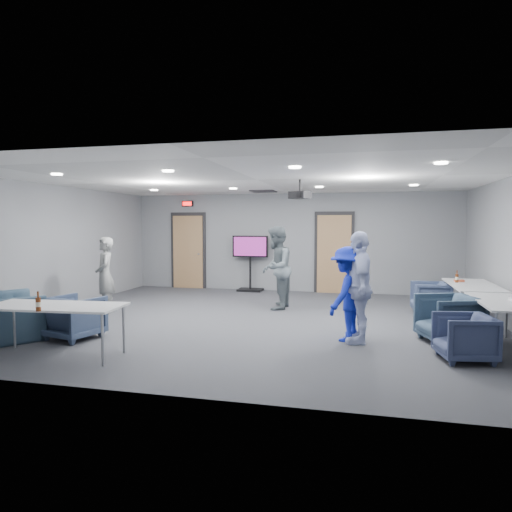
% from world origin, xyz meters
% --- Properties ---
extents(floor, '(9.00, 9.00, 0.00)m').
position_xyz_m(floor, '(0.00, 0.00, 0.00)').
color(floor, '#323439').
rests_on(floor, ground).
extents(ceiling, '(9.00, 9.00, 0.00)m').
position_xyz_m(ceiling, '(0.00, 0.00, 2.70)').
color(ceiling, white).
rests_on(ceiling, wall_back).
extents(wall_back, '(9.00, 0.02, 2.70)m').
position_xyz_m(wall_back, '(0.00, 4.00, 1.35)').
color(wall_back, slate).
rests_on(wall_back, floor).
extents(wall_front, '(9.00, 0.02, 2.70)m').
position_xyz_m(wall_front, '(0.00, -4.00, 1.35)').
color(wall_front, slate).
rests_on(wall_front, floor).
extents(wall_left, '(0.02, 8.00, 2.70)m').
position_xyz_m(wall_left, '(-4.50, 0.00, 1.35)').
color(wall_left, slate).
rests_on(wall_left, floor).
extents(door_left, '(1.06, 0.17, 2.24)m').
position_xyz_m(door_left, '(-3.00, 3.95, 1.07)').
color(door_left, black).
rests_on(door_left, wall_back).
extents(door_right, '(1.06, 0.17, 2.24)m').
position_xyz_m(door_right, '(1.20, 3.95, 1.07)').
color(door_right, black).
rests_on(door_right, wall_back).
extents(exit_sign, '(0.32, 0.08, 0.16)m').
position_xyz_m(exit_sign, '(-3.00, 3.93, 2.45)').
color(exit_sign, black).
rests_on(exit_sign, wall_back).
extents(hvac_diffuser, '(0.60, 0.60, 0.03)m').
position_xyz_m(hvac_diffuser, '(-0.50, 2.80, 2.69)').
color(hvac_diffuser, black).
rests_on(hvac_diffuser, ceiling).
extents(downlights, '(6.18, 3.78, 0.02)m').
position_xyz_m(downlights, '(0.00, 0.00, 2.68)').
color(downlights, white).
rests_on(downlights, ceiling).
extents(person_a, '(0.64, 0.69, 1.59)m').
position_xyz_m(person_a, '(-3.23, -0.06, 0.79)').
color(person_a, gray).
rests_on(person_a, floor).
extents(person_b, '(0.72, 0.91, 1.82)m').
position_xyz_m(person_b, '(0.13, 1.27, 0.91)').
color(person_b, slate).
rests_on(person_b, floor).
extents(person_c, '(0.53, 1.07, 1.75)m').
position_xyz_m(person_c, '(1.93, -1.21, 0.88)').
color(person_c, '#C5D1FD').
rests_on(person_c, floor).
extents(person_d, '(0.90, 1.11, 1.51)m').
position_xyz_m(person_d, '(1.75, -1.15, 0.75)').
color(person_d, '#1B2BB4').
rests_on(person_d, floor).
extents(chair_right_a, '(0.78, 0.76, 0.67)m').
position_xyz_m(chair_right_a, '(3.35, 1.50, 0.33)').
color(chair_right_a, '#3B4867').
rests_on(chair_right_a, floor).
extents(chair_right_b, '(1.05, 1.04, 0.75)m').
position_xyz_m(chair_right_b, '(3.31, -0.91, 0.38)').
color(chair_right_b, '#324457').
rests_on(chair_right_b, floor).
extents(chair_right_c, '(0.82, 0.80, 0.64)m').
position_xyz_m(chair_right_c, '(3.35, -1.87, 0.32)').
color(chair_right_c, '#363E5D').
rests_on(chair_right_c, floor).
extents(chair_front_a, '(0.92, 0.93, 0.70)m').
position_xyz_m(chair_front_a, '(-2.56, -2.06, 0.35)').
color(chair_front_a, '#37445F').
rests_on(chair_front_a, floor).
extents(chair_front_b, '(1.49, 1.45, 0.73)m').
position_xyz_m(chair_front_b, '(-3.61, -2.36, 0.36)').
color(chair_front_b, '#374D60').
rests_on(chair_front_b, floor).
extents(table_right_a, '(0.81, 1.95, 0.73)m').
position_xyz_m(table_right_a, '(4.00, 0.74, 0.69)').
color(table_right_a, silver).
rests_on(table_right_a, floor).
extents(table_right_b, '(0.71, 1.71, 0.73)m').
position_xyz_m(table_right_b, '(4.00, -1.16, 0.68)').
color(table_right_b, silver).
rests_on(table_right_b, floor).
extents(table_front_left, '(1.96, 0.95, 0.73)m').
position_xyz_m(table_front_left, '(-2.20, -3.00, 0.69)').
color(table_front_left, silver).
rests_on(table_front_left, floor).
extents(bottle_front, '(0.07, 0.07, 0.26)m').
position_xyz_m(bottle_front, '(-2.10, -3.44, 0.83)').
color(bottle_front, '#5D290F').
rests_on(bottle_front, table_front_left).
extents(bottle_right, '(0.06, 0.06, 0.24)m').
position_xyz_m(bottle_right, '(3.75, 0.96, 0.82)').
color(bottle_right, '#5D290F').
rests_on(bottle_right, table_right_a).
extents(snack_box, '(0.18, 0.13, 0.04)m').
position_xyz_m(snack_box, '(3.82, 1.11, 0.75)').
color(snack_box, '#CA5532').
rests_on(snack_box, table_right_a).
extents(tv_stand, '(1.01, 0.48, 1.54)m').
position_xyz_m(tv_stand, '(-1.08, 3.75, 0.87)').
color(tv_stand, black).
rests_on(tv_stand, floor).
extents(projector, '(0.43, 0.40, 0.36)m').
position_xyz_m(projector, '(0.82, 0.03, 2.40)').
color(projector, black).
rests_on(projector, ceiling).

